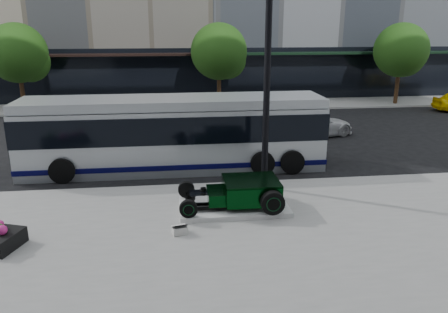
{
  "coord_description": "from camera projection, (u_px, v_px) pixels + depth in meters",
  "views": [
    {
      "loc": [
        -2.31,
        -17.01,
        5.74
      ],
      "look_at": [
        -0.52,
        -2.27,
        1.2
      ],
      "focal_mm": 35.0,
      "sensor_mm": 36.0,
      "label": 1
    }
  ],
  "objects": [
    {
      "name": "hot_rod",
      "position": [
        244.0,
        191.0,
        13.67
      ],
      "size": [
        3.22,
        2.0,
        0.81
      ],
      "color": "black",
      "rests_on": "display_plinth"
    },
    {
      "name": "ground",
      "position": [
        230.0,
        168.0,
        18.09
      ],
      "size": [
        120.0,
        120.0,
        0.0
      ],
      "primitive_type": "plane",
      "color": "black",
      "rests_on": "ground"
    },
    {
      "name": "sidewalk_far",
      "position": [
        204.0,
        106.0,
        31.36
      ],
      "size": [
        70.0,
        4.0,
        0.12
      ],
      "primitive_type": "cube",
      "color": "gray",
      "rests_on": "ground"
    },
    {
      "name": "info_plaque",
      "position": [
        179.0,
        230.0,
        12.13
      ],
      "size": [
        0.46,
        0.39,
        0.31
      ],
      "color": "silver",
      "rests_on": "sidewalk_near"
    },
    {
      "name": "transit_bus",
      "position": [
        174.0,
        133.0,
        17.67
      ],
      "size": [
        12.12,
        2.88,
        2.92
      ],
      "color": "#B0B6BB",
      "rests_on": "ground"
    },
    {
      "name": "white_sedan",
      "position": [
        314.0,
        125.0,
        22.9
      ],
      "size": [
        4.78,
        3.26,
        1.28
      ],
      "primitive_type": "imported",
      "rotation": [
        0.0,
        0.0,
        1.93
      ],
      "color": "silver",
      "rests_on": "ground"
    },
    {
      "name": "display_plinth",
      "position": [
        234.0,
        207.0,
        13.78
      ],
      "size": [
        3.4,
        1.8,
        0.15
      ],
      "primitive_type": "cube",
      "color": "silver",
      "rests_on": "sidewalk_near"
    },
    {
      "name": "lamppost",
      "position": [
        267.0,
        93.0,
        14.59
      ],
      "size": [
        0.4,
        0.4,
        7.31
      ],
      "color": "black",
      "rests_on": "sidewalk_near"
    },
    {
      "name": "street_trees",
      "position": [
        221.0,
        54.0,
        29.53
      ],
      "size": [
        29.8,
        3.8,
        5.7
      ],
      "color": "black",
      "rests_on": "sidewalk_far"
    }
  ]
}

